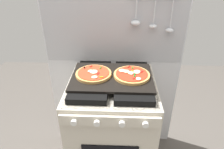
{
  "coord_description": "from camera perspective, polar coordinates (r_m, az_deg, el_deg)",
  "views": [
    {
      "loc": [
        0.05,
        -1.18,
        1.6
      ],
      "look_at": [
        0.0,
        0.0,
        0.93
      ],
      "focal_mm": 32.6,
      "sensor_mm": 36.0,
      "label": 1
    }
  ],
  "objects": [
    {
      "name": "pizza_right",
      "position": [
        1.36,
        5.55,
        -0.02
      ],
      "size": [
        0.24,
        0.24,
        0.03
      ],
      "color": "tan",
      "rests_on": "baking_tray"
    },
    {
      "name": "baking_tray",
      "position": [
        1.36,
        -0.0,
        -0.66
      ],
      "size": [
        0.54,
        0.38,
        0.02
      ],
      "primitive_type": "cube",
      "color": "black",
      "rests_on": "stove"
    },
    {
      "name": "stove",
      "position": [
        1.64,
        -0.0,
        -14.61
      ],
      "size": [
        0.6,
        0.64,
        0.9
      ],
      "color": "beige",
      "rests_on": "ground_plane"
    },
    {
      "name": "pizza_left",
      "position": [
        1.37,
        -5.19,
        0.27
      ],
      "size": [
        0.24,
        0.24,
        0.03
      ],
      "color": "#C18947",
      "rests_on": "baking_tray"
    },
    {
      "name": "kitchen_backsplash",
      "position": [
        1.72,
        0.55,
        1.49
      ],
      "size": [
        1.1,
        0.09,
        1.55
      ],
      "color": "silver",
      "rests_on": "ground_plane"
    }
  ]
}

